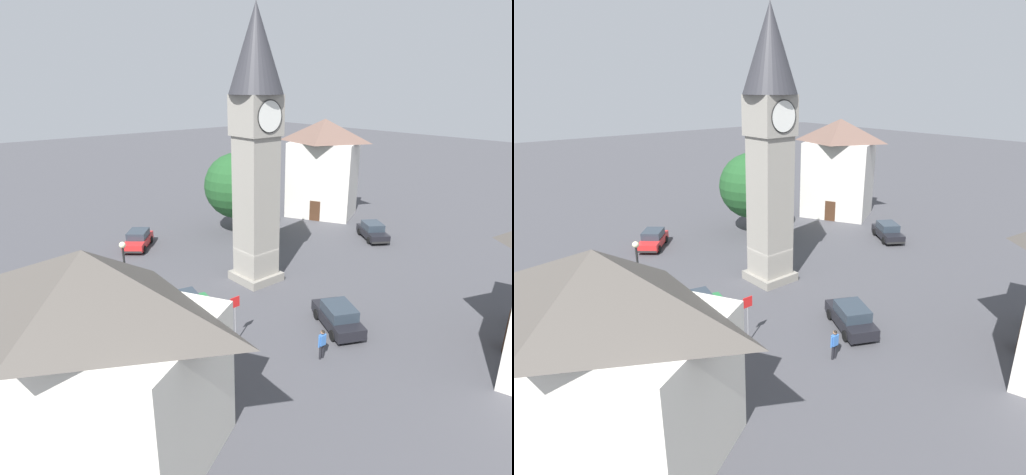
% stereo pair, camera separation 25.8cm
% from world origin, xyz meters
% --- Properties ---
extents(ground_plane, '(200.00, 200.00, 0.00)m').
position_xyz_m(ground_plane, '(0.00, 0.00, 0.00)').
color(ground_plane, '#424247').
extents(clock_tower, '(3.56, 3.56, 18.55)m').
position_xyz_m(clock_tower, '(0.00, 0.00, 10.81)').
color(clock_tower, gray).
rests_on(clock_tower, ground).
extents(car_blue_kerb, '(4.40, 2.56, 1.53)m').
position_xyz_m(car_blue_kerb, '(-7.19, -1.21, 0.76)').
color(car_blue_kerb, '#236B38').
rests_on(car_blue_kerb, ground).
extents(car_silver_kerb, '(3.98, 4.22, 1.53)m').
position_xyz_m(car_silver_kerb, '(-3.57, 11.69, 0.76)').
color(car_silver_kerb, red).
rests_on(car_silver_kerb, ground).
extents(car_red_corner, '(3.36, 4.45, 1.53)m').
position_xyz_m(car_red_corner, '(-0.76, -8.27, 0.76)').
color(car_red_corner, black).
rests_on(car_red_corner, ground).
extents(car_white_side, '(3.69, 4.37, 1.53)m').
position_xyz_m(car_white_side, '(13.97, -0.21, 0.76)').
color(car_white_side, black).
rests_on(car_white_side, ground).
extents(pedestrian, '(0.56, 0.23, 1.69)m').
position_xyz_m(pedestrian, '(-3.76, -9.69, 1.01)').
color(pedestrian, black).
rests_on(pedestrian, ground).
extents(tree, '(6.13, 6.13, 7.62)m').
position_xyz_m(tree, '(5.74, 9.53, 4.55)').
color(tree, brown).
rests_on(tree, ground).
extents(building_shop_left, '(8.05, 8.75, 10.21)m').
position_xyz_m(building_shop_left, '(16.48, 8.33, 5.19)').
color(building_shop_left, beige).
rests_on(building_shop_left, ground).
extents(building_corner_back, '(9.39, 10.78, 8.27)m').
position_xyz_m(building_corner_back, '(-14.55, -7.97, 4.22)').
color(building_corner_back, silver).
rests_on(building_corner_back, ground).
extents(lamp_post, '(0.36, 0.36, 5.50)m').
position_xyz_m(lamp_post, '(-10.12, -0.69, 3.63)').
color(lamp_post, black).
rests_on(lamp_post, ground).
extents(road_sign, '(0.60, 0.07, 2.80)m').
position_xyz_m(road_sign, '(-6.26, -5.61, 1.90)').
color(road_sign, gray).
rests_on(road_sign, ground).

